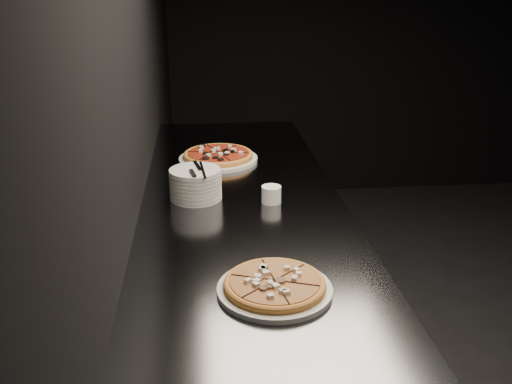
{
  "coord_description": "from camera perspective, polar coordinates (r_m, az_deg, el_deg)",
  "views": [
    {
      "loc": [
        -2.27,
        -1.89,
        1.71
      ],
      "look_at": [
        -2.08,
        0.05,
        0.96
      ],
      "focal_mm": 40.0,
      "sensor_mm": 36.0,
      "label": 1
    }
  ],
  "objects": [
    {
      "name": "pizza_tomato",
      "position": [
        2.55,
        -3.8,
        3.59
      ],
      "size": [
        0.36,
        0.36,
        0.04
      ],
      "rotation": [
        0.0,
        0.0,
        -0.17
      ],
      "color": "silver",
      "rests_on": "counter"
    },
    {
      "name": "pizza_mushroom",
      "position": [
        1.52,
        1.88,
        -9.34
      ],
      "size": [
        0.35,
        0.35,
        0.04
      ],
      "rotation": [
        0.0,
        0.0,
        -0.35
      ],
      "color": "silver",
      "rests_on": "counter"
    },
    {
      "name": "counter",
      "position": [
        2.27,
        -1.16,
        -12.2
      ],
      "size": [
        0.74,
        2.44,
        0.92
      ],
      "color": "#57595E",
      "rests_on": "floor"
    },
    {
      "name": "wall_back",
      "position": [
        4.96,
        22.58,
        16.05
      ],
      "size": [
        5.0,
        0.02,
        2.8
      ],
      "primitive_type": "cube",
      "color": "black",
      "rests_on": "floor"
    },
    {
      "name": "ramekin",
      "position": [
        2.08,
        1.54,
        -0.2
      ],
      "size": [
        0.07,
        0.07,
        0.06
      ],
      "color": "silver",
      "rests_on": "counter"
    },
    {
      "name": "cutlery",
      "position": [
        2.09,
        -5.92,
        2.21
      ],
      "size": [
        0.07,
        0.2,
        0.01
      ],
      "rotation": [
        0.0,
        0.0,
        0.19
      ],
      "color": "#AEB1B5",
      "rests_on": "plate_stack"
    },
    {
      "name": "plate_stack",
      "position": [
        2.12,
        -6.07,
        0.81
      ],
      "size": [
        0.19,
        0.19,
        0.11
      ],
      "color": "silver",
      "rests_on": "counter"
    },
    {
      "name": "wall_left",
      "position": [
        1.93,
        -12.6,
        11.4
      ],
      "size": [
        0.02,
        5.0,
        2.8
      ],
      "primitive_type": "cube",
      "color": "black",
      "rests_on": "floor"
    }
  ]
}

